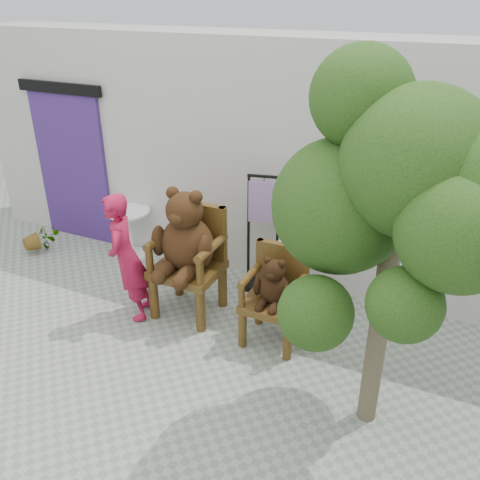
{
  "coord_description": "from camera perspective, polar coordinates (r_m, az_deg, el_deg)",
  "views": [
    {
      "loc": [
        2.19,
        -2.87,
        3.48
      ],
      "look_at": [
        0.09,
        1.73,
        0.95
      ],
      "focal_mm": 38.0,
      "sensor_mm": 36.0,
      "label": 1
    }
  ],
  "objects": [
    {
      "name": "cafe_table",
      "position": [
        7.3,
        -12.27,
        1.34
      ],
      "size": [
        0.6,
        0.6,
        0.7
      ],
      "rotation": [
        0.0,
        0.0,
        -0.34
      ],
      "color": "white",
      "rests_on": "ground"
    },
    {
      "name": "back_wall",
      "position": [
        6.66,
        4.32,
        9.22
      ],
      "size": [
        9.0,
        1.0,
        3.0
      ],
      "primitive_type": "cube",
      "color": "beige",
      "rests_on": "ground"
    },
    {
      "name": "person",
      "position": [
        5.83,
        -12.58,
        -2.01
      ],
      "size": [
        0.54,
        0.64,
        1.51
      ],
      "primitive_type": "imported",
      "rotation": [
        0.0,
        0.0,
        -1.19
      ],
      "color": "#A51438",
      "rests_on": "ground"
    },
    {
      "name": "ground_plane",
      "position": [
        5.02,
        -9.59,
        -17.82
      ],
      "size": [
        60.0,
        60.0,
        0.0
      ],
      "primitive_type": "plane",
      "color": "gray",
      "rests_on": "ground"
    },
    {
      "name": "stool_bucket",
      "position": [
        5.98,
        5.49,
        -1.9
      ],
      "size": [
        0.32,
        0.32,
        1.45
      ],
      "rotation": [
        0.0,
        0.0,
        0.3
      ],
      "color": "white",
      "rests_on": "ground"
    },
    {
      "name": "tree",
      "position": [
        3.79,
        17.2,
        5.98
      ],
      "size": [
        1.94,
        1.87,
        3.16
      ],
      "rotation": [
        0.0,
        0.0,
        -0.36
      ],
      "color": "#493E2C",
      "rests_on": "ground"
    },
    {
      "name": "display_stand",
      "position": [
        6.32,
        2.55,
        -0.71
      ],
      "size": [
        0.51,
        0.44,
        1.51
      ],
      "rotation": [
        0.0,
        0.0,
        0.21
      ],
      "color": "black",
      "rests_on": "ground"
    },
    {
      "name": "doorway",
      "position": [
        7.88,
        -18.31,
        8.13
      ],
      "size": [
        1.4,
        0.11,
        2.33
      ],
      "color": "#41246C",
      "rests_on": "ground"
    },
    {
      "name": "chair_big",
      "position": [
        5.74,
        -5.95,
        -0.5
      ],
      "size": [
        0.74,
        0.82,
        1.56
      ],
      "color": "#402A0D",
      "rests_on": "ground"
    },
    {
      "name": "chair_small",
      "position": [
        5.38,
        3.98,
        -5.51
      ],
      "size": [
        0.61,
        0.56,
        1.07
      ],
      "color": "#402A0D",
      "rests_on": "ground"
    },
    {
      "name": "potted_plant",
      "position": [
        7.88,
        -21.49,
        0.21
      ],
      "size": [
        0.52,
        0.49,
        0.45
      ],
      "primitive_type": "imported",
      "rotation": [
        0.0,
        0.0,
        -0.44
      ],
      "color": "#16320D",
      "rests_on": "ground"
    }
  ]
}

